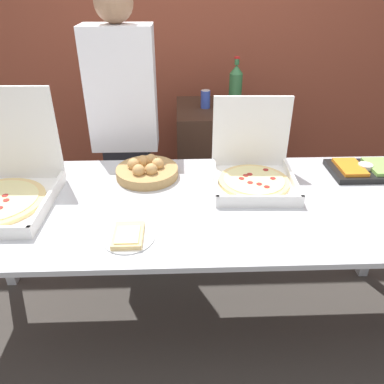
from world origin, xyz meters
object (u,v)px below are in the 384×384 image
soda_bottle (236,86)px  person_guest_plaid (126,134)px  paper_plate_front_center (128,236)px  veggie_tray (364,170)px  bread_basket (147,171)px  pizza_box_near_right (253,169)px  soda_can_silver (254,106)px  soda_can_colored (205,99)px

soda_bottle → person_guest_plaid: person_guest_plaid is taller
paper_plate_front_center → person_guest_plaid: bearing=97.0°
veggie_tray → bread_basket: (-1.16, 0.00, 0.01)m
pizza_box_near_right → soda_bottle: (0.03, 0.93, 0.18)m
soda_can_silver → person_guest_plaid: bearing=-166.5°
pizza_box_near_right → person_guest_plaid: size_ratio=0.24×
soda_can_colored → person_guest_plaid: bearing=-144.8°
soda_can_silver → paper_plate_front_center: bearing=-120.5°
pizza_box_near_right → soda_can_colored: 0.94m
soda_can_silver → person_guest_plaid: (-0.83, -0.20, -0.11)m
bread_basket → soda_bottle: 1.05m
bread_basket → person_guest_plaid: (-0.16, 0.47, 0.03)m
bread_basket → person_guest_plaid: person_guest_plaid is taller
paper_plate_front_center → soda_can_silver: 1.41m
veggie_tray → soda_bottle: size_ratio=1.06×
pizza_box_near_right → veggie_tray: (0.62, 0.07, -0.05)m
veggie_tray → soda_can_silver: 0.84m
person_guest_plaid → soda_can_colored: bearing=-144.8°
paper_plate_front_center → bread_basket: bread_basket is taller
veggie_tray → bread_basket: size_ratio=1.12×
veggie_tray → soda_can_colored: bearing=133.7°
soda_can_colored → veggie_tray: bearing=-46.3°
veggie_tray → bread_basket: 1.16m
veggie_tray → person_guest_plaid: 1.41m
bread_basket → paper_plate_front_center: bearing=-94.1°
soda_can_silver → soda_can_colored: (-0.31, 0.17, 0.00)m
pizza_box_near_right → soda_bottle: size_ratio=1.27×
veggie_tray → soda_bottle: (-0.59, 0.86, 0.23)m
pizza_box_near_right → veggie_tray: size_ratio=1.19×
soda_can_silver → soda_bottle: bearing=117.7°
veggie_tray → soda_bottle: soda_bottle is taller
paper_plate_front_center → soda_can_silver: bearing=59.5°
bread_basket → person_guest_plaid: 0.49m
bread_basket → soda_bottle: size_ratio=0.95×
veggie_tray → pizza_box_near_right: bearing=-173.3°
soda_can_silver → person_guest_plaid: 0.87m
pizza_box_near_right → soda_can_colored: (-0.18, 0.91, 0.10)m
paper_plate_front_center → soda_can_silver: (0.71, 1.21, 0.16)m
pizza_box_near_right → soda_can_colored: bearing=103.5°
bread_basket → soda_can_colored: (0.36, 0.83, 0.13)m
paper_plate_front_center → veggie_tray: bearing=24.0°
veggie_tray → soda_can_silver: (-0.49, 0.67, 0.15)m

